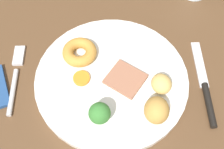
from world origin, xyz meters
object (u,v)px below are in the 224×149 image
yorkshire_pudding (80,52)px  carrot_coin_front (82,78)px  roast_potato_left (162,84)px  broccoli_floret (99,114)px  fork (16,76)px  meat_slice_main (126,79)px  knife (206,89)px  roast_potato_right (157,110)px  dinner_plate (112,79)px

yorkshire_pudding → carrot_coin_front: yorkshire_pudding is taller
yorkshire_pudding → roast_potato_left: size_ratio=1.67×
broccoli_floret → fork: 19.03cm
meat_slice_main → knife: (14.61, -2.96, -1.35)cm
roast_potato_left → roast_potato_right: (-1.92, -5.17, 0.55)cm
dinner_plate → roast_potato_left: size_ratio=7.21×
yorkshire_pudding → carrot_coin_front: (0.03, -5.41, -0.78)cm
roast_potato_left → knife: size_ratio=0.21×
meat_slice_main → broccoli_floret: bearing=-127.1°
yorkshire_pudding → fork: (-12.58, -2.81, -2.09)cm
roast_potato_left → fork: bearing=167.3°
yorkshire_pudding → carrot_coin_front: 5.46cm
dinner_plate → knife: 17.51cm
dinner_plate → roast_potato_right: size_ratio=6.01×
meat_slice_main → broccoli_floret: broccoli_floret is taller
roast_potato_left → knife: bearing=-4.1°
roast_potato_left → broccoli_floret: size_ratio=0.86×
yorkshire_pudding → roast_potato_right: 18.60cm
roast_potato_left → roast_potato_right: bearing=-110.4°
roast_potato_left → roast_potato_right: roast_potato_right is taller
yorkshire_pudding → roast_potato_right: (12.21, -13.99, 1.03)cm
dinner_plate → roast_potato_left: (8.56, -3.19, 2.25)cm
dinner_plate → yorkshire_pudding: bearing=134.7°
broccoli_floret → knife: broccoli_floret is taller
meat_slice_main → fork: 21.00cm
broccoli_floret → fork: (-15.09, 11.01, -3.63)cm
roast_potato_left → dinner_plate: bearing=159.6°
yorkshire_pudding → fork: 13.05cm
roast_potato_left → carrot_coin_front: 14.57cm
meat_slice_main → yorkshire_pudding: (-8.05, 6.48, 0.67)cm
yorkshire_pudding → carrot_coin_front: bearing=-89.7°
yorkshire_pudding → roast_potato_left: bearing=-32.0°
meat_slice_main → knife: 14.97cm
roast_potato_left → roast_potato_right: 5.54cm
meat_slice_main → roast_potato_right: 8.75cm
meat_slice_main → fork: (-20.63, 3.67, -1.41)cm
knife → meat_slice_main: bearing=83.5°
broccoli_floret → roast_potato_right: bearing=-1.0°
meat_slice_main → dinner_plate: bearing=161.0°
broccoli_floret → fork: broccoli_floret is taller
carrot_coin_front → fork: (-12.61, 2.60, -1.31)cm
fork → broccoli_floret: bearing=-121.9°
roast_potato_right → meat_slice_main: bearing=119.0°
dinner_plate → yorkshire_pudding: yorkshire_pudding is taller
meat_slice_main → broccoli_floret: 9.45cm
carrot_coin_front → broccoli_floret: size_ratio=0.68×
roast_potato_left → broccoli_floret: 12.69cm
broccoli_floret → knife: 20.93cm
roast_potato_left → carrot_coin_front: bearing=166.4°
meat_slice_main → carrot_coin_front: size_ratio=2.04×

